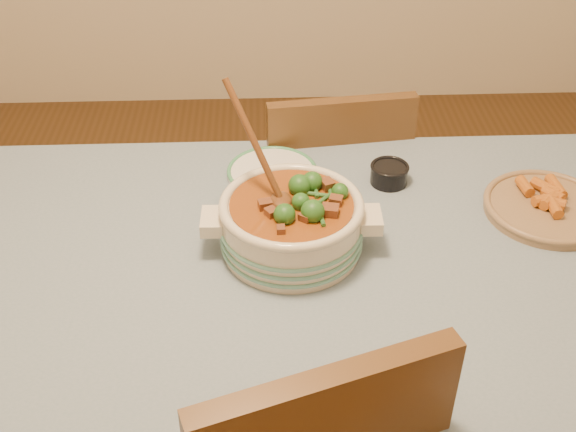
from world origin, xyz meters
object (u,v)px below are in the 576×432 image
(white_plate, at_px, (272,172))
(condiment_bowl, at_px, (389,173))
(chair_far, at_px, (330,195))
(stew_casserole, at_px, (291,220))
(fried_plate, at_px, (548,206))
(dining_table, at_px, (303,297))

(white_plate, distance_m, condiment_bowl, 0.30)
(chair_far, bearing_deg, condiment_bowl, 103.15)
(stew_casserole, distance_m, chair_far, 0.67)
(white_plate, relative_size, condiment_bowl, 2.64)
(stew_casserole, height_order, fried_plate, stew_casserole)
(stew_casserole, bearing_deg, white_plate, 96.84)
(dining_table, height_order, chair_far, chair_far)
(stew_casserole, xyz_separation_m, white_plate, (-0.04, 0.30, -0.07))
(stew_casserole, xyz_separation_m, condiment_bowl, (0.26, 0.26, -0.05))
(stew_casserole, height_order, condiment_bowl, stew_casserole)
(white_plate, distance_m, fried_plate, 0.68)
(dining_table, distance_m, chair_far, 0.66)
(stew_casserole, relative_size, condiment_bowl, 4.04)
(condiment_bowl, relative_size, chair_far, 0.11)
(fried_plate, bearing_deg, condiment_bowl, 158.11)
(fried_plate, distance_m, chair_far, 0.71)
(dining_table, height_order, white_plate, white_plate)
(white_plate, height_order, fried_plate, fried_plate)
(stew_casserole, distance_m, condiment_bowl, 0.37)
(white_plate, distance_m, chair_far, 0.42)
(dining_table, height_order, condiment_bowl, condiment_bowl)
(white_plate, bearing_deg, stew_casserole, -83.16)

